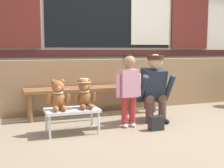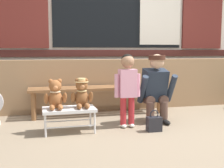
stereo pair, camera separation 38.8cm
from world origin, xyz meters
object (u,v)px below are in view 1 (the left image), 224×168
(wooden_bench_long, at_px, (94,91))
(adult_crouching, at_px, (154,87))
(handbag_on_ground, at_px, (156,123))
(teddy_bear_with_hat, at_px, (85,94))
(child_standing, at_px, (129,82))
(small_display_bench, at_px, (72,112))
(teddy_bear_plain, at_px, (58,96))

(wooden_bench_long, height_order, adult_crouching, adult_crouching)
(handbag_on_ground, bearing_deg, teddy_bear_with_hat, 164.97)
(teddy_bear_with_hat, xyz_separation_m, child_standing, (0.60, 0.04, 0.12))
(small_display_bench, relative_size, handbag_on_ground, 2.35)
(wooden_bench_long, relative_size, small_display_bench, 3.28)
(wooden_bench_long, distance_m, teddy_bear_with_hat, 0.94)
(teddy_bear_plain, distance_m, child_standing, 0.93)
(teddy_bear_plain, xyz_separation_m, adult_crouching, (1.38, 0.20, 0.02))
(adult_crouching, bearing_deg, teddy_bear_with_hat, -169.26)
(child_standing, bearing_deg, wooden_bench_long, 105.16)
(wooden_bench_long, relative_size, teddy_bear_with_hat, 5.78)
(small_display_bench, height_order, teddy_bear_plain, teddy_bear_plain)
(adult_crouching, bearing_deg, handbag_on_ground, -114.63)
(adult_crouching, bearing_deg, wooden_bench_long, 136.31)
(small_display_bench, bearing_deg, adult_crouching, 9.46)
(teddy_bear_plain, height_order, adult_crouching, adult_crouching)
(teddy_bear_with_hat, bearing_deg, wooden_bench_long, 66.34)
(teddy_bear_with_hat, bearing_deg, adult_crouching, 10.74)
(wooden_bench_long, bearing_deg, adult_crouching, -43.69)
(wooden_bench_long, distance_m, child_standing, 0.88)
(wooden_bench_long, xyz_separation_m, handbag_on_ground, (0.49, -1.09, -0.28))
(small_display_bench, bearing_deg, wooden_bench_long, 58.07)
(wooden_bench_long, xyz_separation_m, adult_crouching, (0.69, -0.66, 0.11))
(adult_crouching, xyz_separation_m, handbag_on_ground, (-0.20, -0.43, -0.38))
(small_display_bench, xyz_separation_m, teddy_bear_plain, (-0.16, 0.00, 0.20))
(small_display_bench, bearing_deg, teddy_bear_plain, 179.49)
(child_standing, bearing_deg, small_display_bench, -177.13)
(wooden_bench_long, bearing_deg, child_standing, -74.84)
(wooden_bench_long, xyz_separation_m, child_standing, (0.22, -0.82, 0.22))
(small_display_bench, xyz_separation_m, child_standing, (0.76, 0.04, 0.33))
(wooden_bench_long, bearing_deg, teddy_bear_with_hat, -113.66)
(teddy_bear_with_hat, height_order, child_standing, child_standing)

